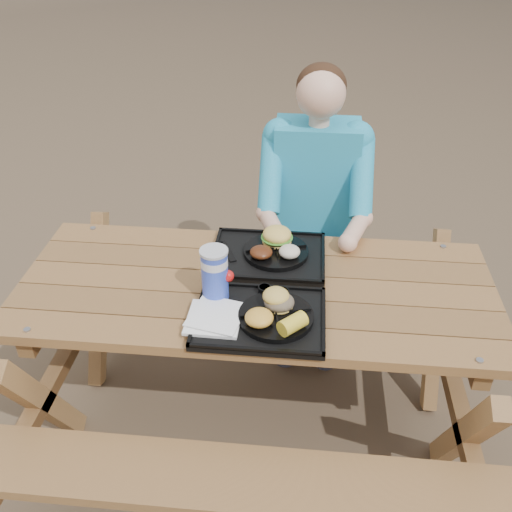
{
  "coord_description": "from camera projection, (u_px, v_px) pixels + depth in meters",
  "views": [
    {
      "loc": [
        0.17,
        -1.72,
        2.04
      ],
      "look_at": [
        0.0,
        0.0,
        0.88
      ],
      "focal_mm": 40.0,
      "sensor_mm": 36.0,
      "label": 1
    }
  ],
  "objects": [
    {
      "name": "diner",
      "position": [
        313.0,
        222.0,
        2.76
      ],
      "size": [
        0.48,
        0.84,
        1.28
      ],
      "primitive_type": null,
      "color": "teal",
      "rests_on": "ground"
    },
    {
      "name": "baked_beans",
      "position": [
        261.0,
        252.0,
        2.23
      ],
      "size": [
        0.09,
        0.09,
        0.04
      ],
      "primitive_type": "ellipsoid",
      "color": "#562611",
      "rests_on": "plate_far"
    },
    {
      "name": "burger",
      "position": [
        277.0,
        231.0,
        2.29
      ],
      "size": [
        0.12,
        0.12,
        0.11
      ],
      "primitive_type": null,
      "color": "#F3C655",
      "rests_on": "plate_far"
    },
    {
      "name": "ground",
      "position": [
        256.0,
        417.0,
        2.57
      ],
      "size": [
        60.0,
        60.0,
        0.0
      ],
      "primitive_type": "plane",
      "color": "#999999",
      "rests_on": "ground"
    },
    {
      "name": "corn_cob",
      "position": [
        293.0,
        324.0,
        1.86
      ],
      "size": [
        0.13,
        0.13,
        0.06
      ],
      "primitive_type": null,
      "rotation": [
        0.0,
        0.0,
        0.78
      ],
      "color": "yellow",
      "rests_on": "plate_near"
    },
    {
      "name": "napkin_stack",
      "position": [
        214.0,
        318.0,
        1.95
      ],
      "size": [
        0.19,
        0.19,
        0.02
      ],
      "primitive_type": "cube",
      "rotation": [
        0.0,
        0.0,
        -0.02
      ],
      "color": "white",
      "rests_on": "tray_near"
    },
    {
      "name": "mac_cheese",
      "position": [
        259.0,
        318.0,
        1.89
      ],
      "size": [
        0.1,
        0.1,
        0.05
      ],
      "primitive_type": "ellipsoid",
      "color": "gold",
      "rests_on": "plate_near"
    },
    {
      "name": "picnic_table",
      "position": [
        256.0,
        357.0,
        2.36
      ],
      "size": [
        1.8,
        1.49,
        0.75
      ],
      "primitive_type": null,
      "color": "#999999",
      "rests_on": "ground"
    },
    {
      "name": "plate_near",
      "position": [
        276.0,
        316.0,
        1.95
      ],
      "size": [
        0.26,
        0.26,
        0.02
      ],
      "primitive_type": "cylinder",
      "color": "black",
      "rests_on": "tray_near"
    },
    {
      "name": "sandwich",
      "position": [
        279.0,
        295.0,
        1.95
      ],
      "size": [
        0.1,
        0.1,
        0.1
      ],
      "primitive_type": null,
      "color": "#E4BA50",
      "rests_on": "plate_near"
    },
    {
      "name": "soda_cup",
      "position": [
        215.0,
        275.0,
        2.01
      ],
      "size": [
        0.09,
        0.09,
        0.19
      ],
      "primitive_type": "cylinder",
      "color": "#1937C2",
      "rests_on": "tray_near"
    },
    {
      "name": "tray_far",
      "position": [
        268.0,
        257.0,
        2.29
      ],
      "size": [
        0.45,
        0.35,
        0.02
      ],
      "primitive_type": "cube",
      "color": "black",
      "rests_on": "picnic_table"
    },
    {
      "name": "tray_near",
      "position": [
        260.0,
        319.0,
        1.97
      ],
      "size": [
        0.45,
        0.35,
        0.02
      ],
      "primitive_type": "cube",
      "color": "black",
      "rests_on": "picnic_table"
    },
    {
      "name": "condiment_mustard",
      "position": [
        282.0,
        294.0,
        2.05
      ],
      "size": [
        0.05,
        0.05,
        0.03
      ],
      "primitive_type": "cylinder",
      "color": "yellow",
      "rests_on": "tray_near"
    },
    {
      "name": "condiment_bbq",
      "position": [
        265.0,
        290.0,
        2.07
      ],
      "size": [
        0.05,
        0.05,
        0.03
      ],
      "primitive_type": "cylinder",
      "color": "black",
      "rests_on": "tray_near"
    },
    {
      "name": "potato_salad",
      "position": [
        289.0,
        252.0,
        2.23
      ],
      "size": [
        0.08,
        0.08,
        0.05
      ],
      "primitive_type": "ellipsoid",
      "color": "beige",
      "rests_on": "plate_far"
    },
    {
      "name": "cutlery_far",
      "position": [
        228.0,
        251.0,
        2.3
      ],
      "size": [
        0.09,
        0.15,
        0.01
      ],
      "primitive_type": "cube",
      "rotation": [
        0.0,
        0.0,
        0.44
      ],
      "color": "black",
      "rests_on": "tray_far"
    },
    {
      "name": "plate_far",
      "position": [
        276.0,
        252.0,
        2.29
      ],
      "size": [
        0.26,
        0.26,
        0.02
      ],
      "primitive_type": "cylinder",
      "color": "black",
      "rests_on": "tray_far"
    }
  ]
}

